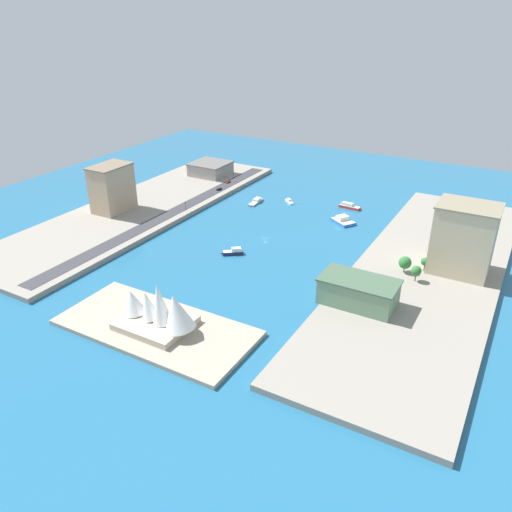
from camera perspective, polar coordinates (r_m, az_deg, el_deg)
name	(u,v)px	position (r m, az deg, el deg)	size (l,w,h in m)	color
ground_plane	(265,238)	(302.75, 1.03, 2.01)	(440.00, 440.00, 0.00)	#23668E
quay_west	(427,273)	(274.48, 18.62, -1.83)	(70.00, 240.00, 2.86)	gray
quay_east	(143,208)	(353.74, -12.58, 5.29)	(70.00, 240.00, 2.86)	gray
peninsula_point	(156,328)	(222.94, -11.14, -7.90)	(85.99, 39.79, 2.00)	#A89E89
road_strip	(172,213)	(337.82, -9.41, 4.84)	(10.06, 228.00, 0.15)	#38383D
catamaran_blue	(343,220)	(329.18, 9.74, 3.96)	(17.83, 16.14, 4.43)	blue
yacht_sleek_gray	(256,201)	(358.43, 0.02, 6.16)	(5.46, 16.95, 2.97)	#999EA3
sailboat_small_white	(289,201)	(360.16, 3.77, 6.17)	(9.50, 9.06, 12.05)	white
patrol_launch_navy	(233,252)	(282.62, -2.58, 0.47)	(11.75, 9.80, 3.89)	#1E284C
tugboat_red	(349,206)	(354.35, 10.45, 5.52)	(16.05, 5.50, 3.66)	red
office_block_beige	(464,239)	(271.97, 22.29, 1.81)	(29.40, 23.76, 35.72)	#C6B793
terminal_long_green	(358,291)	(233.28, 11.43, -3.93)	(34.69, 19.15, 12.41)	slate
apartment_midrise_tan	(112,188)	(345.46, -15.87, 7.35)	(18.18, 26.95, 30.50)	tan
carpark_squat_concrete	(210,169)	(412.59, -5.14, 9.76)	(28.47, 27.60, 9.94)	gray
suv_black	(219,189)	(376.66, -4.17, 7.53)	(1.88, 5.00, 1.53)	black
pickup_red	(228,182)	(392.61, -3.16, 8.34)	(1.92, 5.20, 1.56)	black
traffic_light_waterfront	(185,205)	(337.93, -7.95, 5.73)	(0.36, 0.36, 6.50)	black
opera_landmark	(159,312)	(216.79, -10.85, -6.16)	(37.67, 24.28, 21.28)	#BCAD93
park_tree_cluster	(411,265)	(265.38, 17.06, -0.92)	(13.97, 17.32, 8.56)	brown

